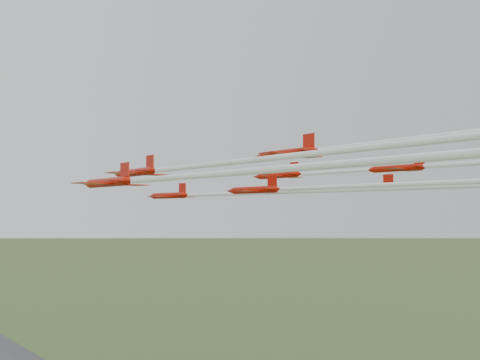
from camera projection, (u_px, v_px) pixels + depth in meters
jet_lead at (242, 193)px, 83.21m from camera, size 11.89×66.45×2.63m
jet_row2_left at (198, 166)px, 64.69m from camera, size 9.12×59.44×2.72m
jet_row2_right at (360, 170)px, 80.79m from camera, size 9.90×62.48×2.60m
jet_row3_left at (164, 178)px, 49.22m from camera, size 8.02×45.35×2.38m
jet_row3_mid at (317, 188)px, 69.17m from camera, size 9.10×48.27×2.47m
jet_row3_right at (472, 184)px, 82.49m from camera, size 10.76×69.44×2.84m
jet_row4_left at (352, 146)px, 52.23m from camera, size 7.80×41.81×2.34m
jet_row4_right at (463, 164)px, 69.91m from camera, size 8.06×42.73×2.33m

